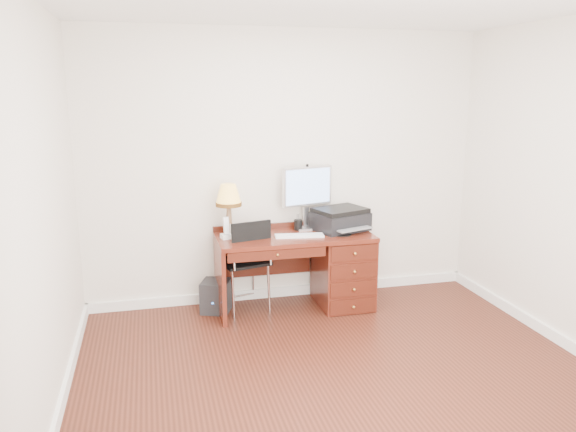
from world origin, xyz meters
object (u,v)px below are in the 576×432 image
object	(u,v)px
desk	(326,265)
chair	(244,256)
leg_lamp	(229,199)
equipment_box	(216,296)
printer	(340,219)
phone	(226,232)
monitor	(308,190)

from	to	relation	value
desk	chair	distance (m)	0.82
leg_lamp	equipment_box	world-z (taller)	leg_lamp
printer	phone	world-z (taller)	printer
monitor	printer	distance (m)	0.43
printer	phone	size ratio (longest dim) A/B	2.90
printer	desk	bearing A→B (deg)	-174.92
chair	equipment_box	size ratio (longest dim) A/B	3.00
phone	monitor	bearing A→B (deg)	2.57
desk	monitor	world-z (taller)	monitor
printer	chair	distance (m)	1.02
leg_lamp	equipment_box	xyz separation A→B (m)	(-0.14, 0.01, -0.97)
desk	leg_lamp	xyz separation A→B (m)	(-0.94, 0.08, 0.71)
desk	chair	bearing A→B (deg)	178.24
desk	equipment_box	xyz separation A→B (m)	(-1.08, 0.10, -0.26)
printer	phone	distance (m)	1.15
monitor	equipment_box	xyz separation A→B (m)	(-0.96, -0.13, -0.99)
desk	leg_lamp	bearing A→B (deg)	175.02
printer	phone	bearing A→B (deg)	164.44
monitor	chair	bearing A→B (deg)	-178.30
equipment_box	printer	bearing A→B (deg)	20.20
desk	leg_lamp	world-z (taller)	leg_lamp
desk	monitor	size ratio (longest dim) A/B	2.40
printer	chair	world-z (taller)	printer
leg_lamp	chair	world-z (taller)	leg_lamp
leg_lamp	phone	world-z (taller)	leg_lamp
desk	printer	world-z (taller)	printer
equipment_box	chair	bearing A→B (deg)	6.64
phone	equipment_box	bearing A→B (deg)	131.04
printer	leg_lamp	size ratio (longest dim) A/B	1.19
desk	printer	distance (m)	0.48
monitor	printer	xyz separation A→B (m)	(0.29, -0.15, -0.28)
monitor	desk	bearing A→B (deg)	-76.35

